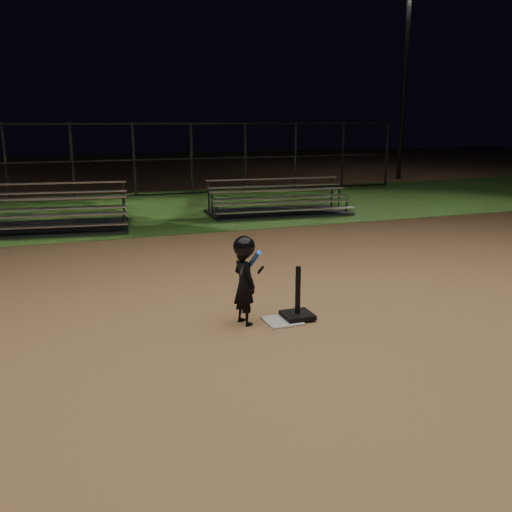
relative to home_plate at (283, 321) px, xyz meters
The scene contains 9 objects.
ground 0.01m from the home_plate, ahead, with size 80.00×80.00×0.00m, color #A7774B.
grass_strip 10.00m from the home_plate, 90.00° to the left, with size 60.00×8.00×0.01m, color #2C541B.
home_plate is the anchor object (origin of this frame).
batting_tee 0.26m from the home_plate, ahead, with size 0.38×0.38×0.69m.
child_batter 0.78m from the home_plate, 166.36° to the left, with size 0.40×0.64×1.15m.
bleacher_left 8.34m from the home_plate, 112.32° to the left, with size 4.64×2.70×1.08m.
bleacher_right 8.62m from the home_plate, 68.01° to the left, with size 4.02×2.20×0.95m.
backstop_fence 13.06m from the home_plate, 90.00° to the left, with size 20.08×0.08×2.50m.
light_pole_right 19.79m from the home_plate, 51.23° to the left, with size 0.90×0.53×8.30m.
Camera 1 is at (-2.65, -6.20, 2.53)m, focal length 38.68 mm.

